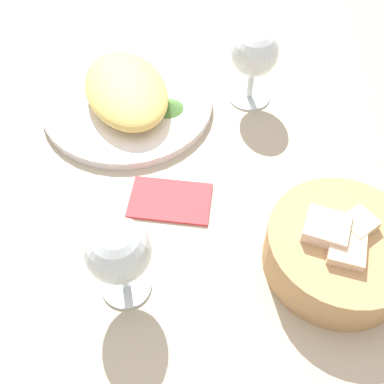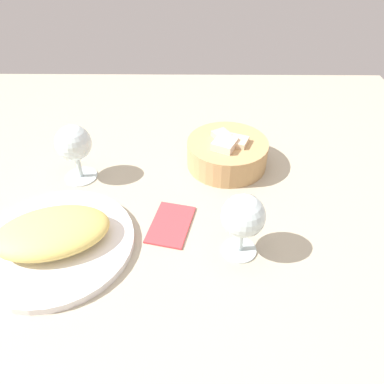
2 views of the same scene
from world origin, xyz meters
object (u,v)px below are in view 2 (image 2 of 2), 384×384
at_px(wine_glass_near, 243,218).
at_px(wine_glass_far, 74,146).
at_px(plate, 56,244).
at_px(bread_basket, 227,153).
at_px(folded_napkin, 171,225).

distance_m(wine_glass_near, wine_glass_far, 0.38).
xyz_separation_m(plate, bread_basket, (0.31, 0.25, 0.03)).
bearing_deg(bread_basket, wine_glass_far, -171.13).
height_order(bread_basket, wine_glass_far, wine_glass_far).
relative_size(plate, folded_napkin, 2.46).
relative_size(plate, bread_basket, 1.54).
bearing_deg(wine_glass_near, wine_glass_far, 147.69).
xyz_separation_m(wine_glass_far, folded_napkin, (0.20, -0.15, -0.08)).
bearing_deg(wine_glass_far, folded_napkin, -36.19).
bearing_deg(wine_glass_near, bread_basket, 91.52).
distance_m(wine_glass_near, folded_napkin, 0.15).
bearing_deg(folded_napkin, wine_glass_far, 66.79).
bearing_deg(wine_glass_far, bread_basket, 8.87).
bearing_deg(folded_napkin, bread_basket, -17.43).
distance_m(bread_basket, wine_glass_far, 0.32).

